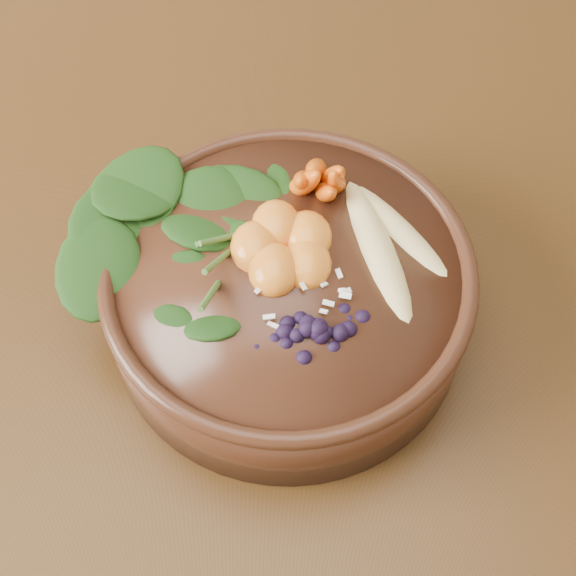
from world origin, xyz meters
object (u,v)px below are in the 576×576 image
(kale_heap, at_px, (210,205))
(mandarin_cluster, at_px, (284,237))
(stoneware_bowl, at_px, (288,295))
(carrot_cluster, at_px, (323,145))
(banana_halves, at_px, (390,228))
(blueberry_pile, at_px, (316,319))

(kale_heap, distance_m, mandarin_cluster, 0.06)
(stoneware_bowl, relative_size, kale_heap, 1.53)
(kale_heap, relative_size, carrot_cluster, 2.38)
(kale_heap, bearing_deg, mandarin_cluster, -26.98)
(carrot_cluster, xyz_separation_m, banana_halves, (0.04, -0.06, -0.02))
(kale_heap, relative_size, blueberry_pile, 1.42)
(banana_halves, relative_size, mandarin_cluster, 1.78)
(kale_heap, xyz_separation_m, mandarin_cluster, (0.05, -0.03, -0.01))
(stoneware_bowl, bearing_deg, banana_halves, 17.55)
(mandarin_cluster, height_order, blueberry_pile, blueberry_pile)
(kale_heap, height_order, banana_halves, kale_heap)
(banana_halves, bearing_deg, carrot_cluster, 113.06)
(carrot_cluster, distance_m, mandarin_cluster, 0.07)
(carrot_cluster, bearing_deg, kale_heap, -169.49)
(blueberry_pile, bearing_deg, stoneware_bowl, 107.67)
(carrot_cluster, distance_m, banana_halves, 0.08)
(kale_heap, bearing_deg, carrot_cluster, 25.32)
(mandarin_cluster, relative_size, blueberry_pile, 0.69)
(kale_heap, distance_m, banana_halves, 0.13)
(banana_halves, height_order, mandarin_cluster, mandarin_cluster)
(banana_halves, bearing_deg, mandarin_cluster, 170.25)
(stoneware_bowl, xyz_separation_m, blueberry_pile, (0.02, -0.05, 0.05))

